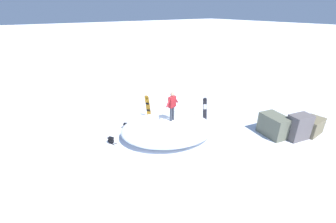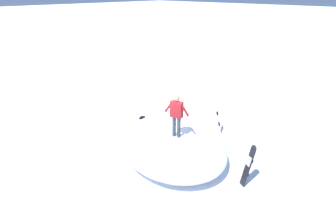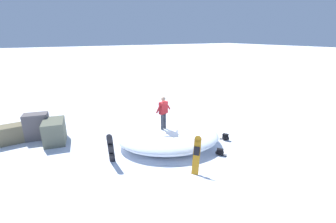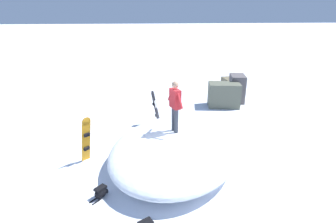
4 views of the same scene
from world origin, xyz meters
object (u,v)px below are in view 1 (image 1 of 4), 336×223
at_px(snowboard_secondary_upright, 148,105).
at_px(backpack_near, 111,140).
at_px(snowboard_primary_upright, 205,109).
at_px(backpack_far, 126,126).
at_px(snowboarder_standing, 172,104).

height_order(snowboard_secondary_upright, backpack_near, snowboard_secondary_upright).
distance_m(snowboard_primary_upright, backpack_near, 6.38).
bearing_deg(snowboard_secondary_upright, backpack_far, -72.09).
distance_m(snowboard_secondary_upright, backpack_near, 3.87).
height_order(snowboarder_standing, backpack_far, snowboarder_standing).
bearing_deg(backpack_near, snowboard_primary_upright, 83.14).
bearing_deg(snowboard_primary_upright, snowboard_secondary_upright, -130.72).
xyz_separation_m(snowboarder_standing, backpack_near, (-1.17, -3.35, -1.78)).
xyz_separation_m(snowboarder_standing, backpack_far, (-2.30, -1.89, -1.81)).
relative_size(snowboarder_standing, snowboard_secondary_upright, 1.04).
relative_size(backpack_near, backpack_far, 1.13).
height_order(backpack_near, backpack_far, backpack_near).
height_order(snowboard_secondary_upright, backpack_far, snowboard_secondary_upright).
xyz_separation_m(snowboard_primary_upright, backpack_far, (-1.89, -4.84, -0.63)).
bearing_deg(snowboard_secondary_upright, backpack_near, -62.60).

